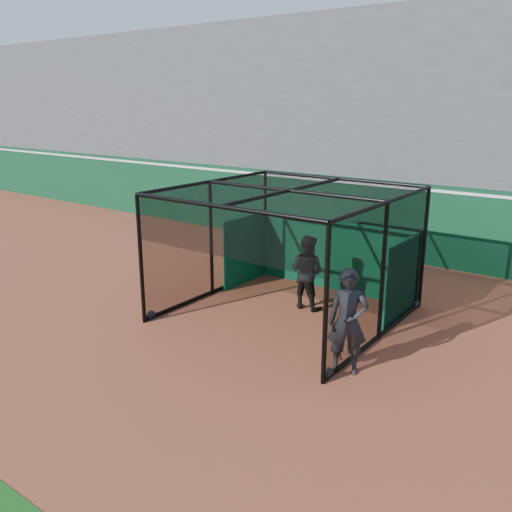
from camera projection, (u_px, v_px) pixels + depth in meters
The scene contains 6 objects.
ground at pixel (193, 336), 11.81m from camera, with size 120.00×120.00×0.00m, color brown.
outfield_wall at pixel (367, 215), 18.01m from camera, with size 50.00×0.50×2.50m.
grandstand at pixel (416, 114), 20.05m from camera, with size 50.00×7.85×8.95m.
batting_cage at pixel (288, 254), 12.65m from camera, with size 4.83×4.88×2.99m.
batter at pixel (307, 272), 13.23m from camera, with size 0.90×0.70×1.84m, color black.
on_deck_player at pixel (348, 322), 10.01m from camera, with size 0.87×0.75×2.02m.
Camera 1 is at (7.58, -7.91, 4.94)m, focal length 38.00 mm.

